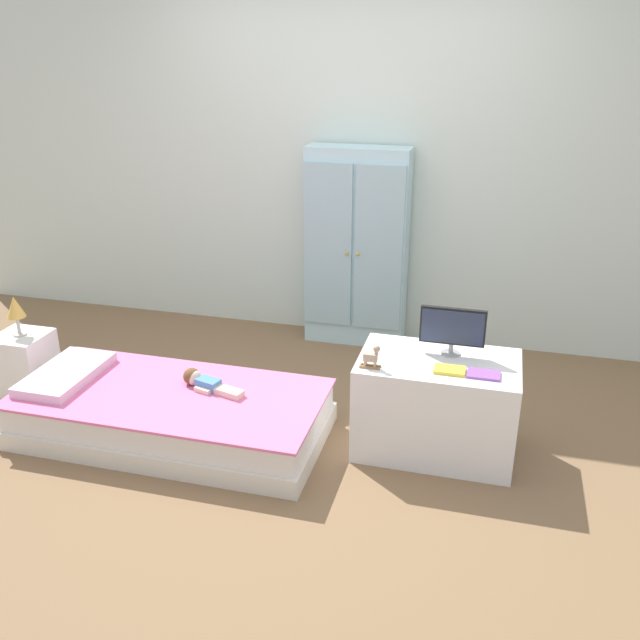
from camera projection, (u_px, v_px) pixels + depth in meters
name	position (u px, v px, depth m)	size (l,w,h in m)	color
ground_plane	(286.00, 438.00, 3.84)	(10.00, 10.00, 0.02)	brown
back_wall	(351.00, 151.00, 4.73)	(6.40, 0.05, 2.70)	silver
bed	(172.00, 414.00, 3.82)	(1.71, 0.81, 0.27)	silver
pillow	(66.00, 374.00, 3.91)	(0.32, 0.58, 0.05)	silver
doll	(202.00, 381.00, 3.81)	(0.39, 0.17, 0.10)	#4C84C6
nightstand	(25.00, 364.00, 4.25)	(0.30, 0.30, 0.39)	white
table_lamp	(15.00, 309.00, 4.11)	(0.11, 0.11, 0.25)	#B7B2AD
wardrobe	(357.00, 248.00, 4.80)	(0.71, 0.27, 1.41)	silver
tv_stand	(436.00, 405.00, 3.63)	(0.83, 0.52, 0.53)	white
tv_monitor	(453.00, 328.00, 3.54)	(0.34, 0.10, 0.26)	#99999E
rocking_horse_toy	(372.00, 357.00, 3.43)	(0.11, 0.04, 0.13)	#8E6642
book_yellow	(450.00, 370.00, 3.41)	(0.16, 0.10, 0.02)	gold
book_purple	(484.00, 374.00, 3.37)	(0.16, 0.11, 0.01)	#8E51B2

